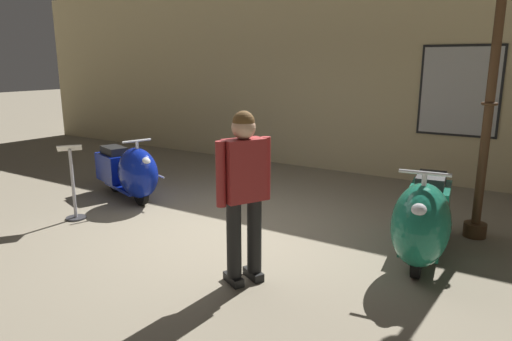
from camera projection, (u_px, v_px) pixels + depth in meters
The scene contains 7 objects.
ground_plane at pixel (229, 230), 6.12m from camera, with size 60.00×60.00×0.00m, color gray.
showroom_back_wall at pixel (348, 75), 9.01m from camera, with size 18.00×0.24×3.88m.
scooter_0 at pixel (131, 172), 7.34m from camera, with size 1.75×0.99×1.03m.
scooter_1 at pixel (423, 219), 5.00m from camera, with size 0.75×1.90×1.13m.
lamppost at pixel (490, 97), 5.50m from camera, with size 0.29×0.29×3.21m.
visitor_0 at pixel (244, 186), 4.47m from camera, with size 0.41×0.53×1.75m.
info_stanchion at pixel (73, 188), 6.47m from camera, with size 0.37×0.39×1.09m.
Camera 1 is at (3.37, -4.69, 2.19)m, focal length 32.23 mm.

